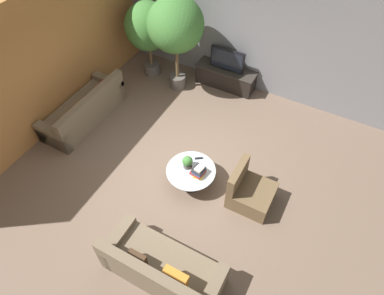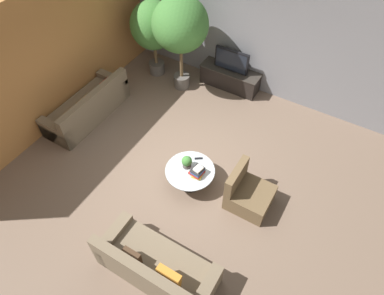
{
  "view_description": "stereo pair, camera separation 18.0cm",
  "coord_description": "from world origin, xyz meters",
  "views": [
    {
      "loc": [
        2.34,
        -3.77,
        5.81
      ],
      "look_at": [
        0.2,
        0.19,
        0.55
      ],
      "focal_mm": 32.0,
      "sensor_mm": 36.0,
      "label": 1
    },
    {
      "loc": [
        2.5,
        -3.68,
        5.81
      ],
      "look_at": [
        0.2,
        0.19,
        0.55
      ],
      "focal_mm": 32.0,
      "sensor_mm": 36.0,
      "label": 2
    }
  ],
  "objects": [
    {
      "name": "ground_plane",
      "position": [
        0.0,
        0.0,
        0.0
      ],
      "size": [
        24.0,
        24.0,
        0.0
      ],
      "primitive_type": "plane",
      "color": "brown"
    },
    {
      "name": "couch_near_entry",
      "position": [
        0.9,
        -2.14,
        0.28
      ],
      "size": [
        2.0,
        0.84,
        0.84
      ],
      "rotation": [
        0.0,
        0.0,
        3.14
      ],
      "color": "brown",
      "rests_on": "ground"
    },
    {
      "name": "side_wall_left",
      "position": [
        -3.26,
        0.2,
        1.5
      ],
      "size": [
        0.12,
        7.4,
        3.0
      ],
      "primitive_type": "cube",
      "color": "#B2753D",
      "rests_on": "ground"
    },
    {
      "name": "coffee_table",
      "position": [
        0.39,
        -0.22,
        0.27
      ],
      "size": [
        0.99,
        0.99,
        0.39
      ],
      "color": "black",
      "rests_on": "ground"
    },
    {
      "name": "armchair_wicker",
      "position": [
        1.59,
        -0.06,
        0.27
      ],
      "size": [
        0.8,
        0.76,
        0.86
      ],
      "rotation": [
        0.0,
        0.0,
        1.57
      ],
      "color": "brown",
      "rests_on": "ground"
    },
    {
      "name": "potted_palm_corner",
      "position": [
        -1.37,
        2.31,
        1.72
      ],
      "size": [
        1.31,
        1.31,
        2.4
      ],
      "color": "#514C47",
      "rests_on": "ground"
    },
    {
      "name": "back_wall_stone",
      "position": [
        0.0,
        3.26,
        1.5
      ],
      "size": [
        7.4,
        0.12,
        3.0
      ],
      "primitive_type": "cube",
      "color": "slate",
      "rests_on": "ground"
    },
    {
      "name": "potted_plant_tabletop",
      "position": [
        0.29,
        -0.16,
        0.53
      ],
      "size": [
        0.21,
        0.21,
        0.27
      ],
      "color": "#514C47",
      "rests_on": "coffee_table"
    },
    {
      "name": "remote_black",
      "position": [
        0.39,
        0.12,
        0.4
      ],
      "size": [
        0.15,
        0.12,
        0.02
      ],
      "primitive_type": "cube",
      "rotation": [
        0.0,
        0.0,
        -0.97
      ],
      "color": "black",
      "rests_on": "coffee_table"
    },
    {
      "name": "book_stack",
      "position": [
        0.57,
        -0.22,
        0.47
      ],
      "size": [
        0.27,
        0.33,
        0.18
      ],
      "color": "gold",
      "rests_on": "coffee_table"
    },
    {
      "name": "potted_palm_tall",
      "position": [
        -2.27,
        2.47,
        1.35
      ],
      "size": [
        1.13,
        1.13,
        2.0
      ],
      "color": "#514C47",
      "rests_on": "ground"
    },
    {
      "name": "television",
      "position": [
        -0.3,
        2.94,
        0.8
      ],
      "size": [
        0.89,
        0.13,
        0.56
      ],
      "color": "black",
      "rests_on": "media_console"
    },
    {
      "name": "media_console",
      "position": [
        -0.3,
        2.94,
        0.27
      ],
      "size": [
        1.55,
        0.5,
        0.53
      ],
      "color": "black",
      "rests_on": "ground"
    },
    {
      "name": "couch_by_wall",
      "position": [
        -2.67,
        0.21,
        0.29
      ],
      "size": [
        0.84,
        2.18,
        0.84
      ],
      "rotation": [
        0.0,
        0.0,
        -1.57
      ],
      "color": "brown",
      "rests_on": "ground"
    }
  ]
}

